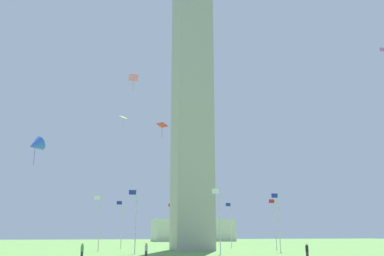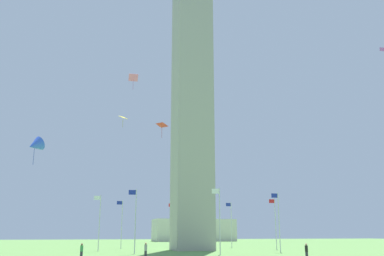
# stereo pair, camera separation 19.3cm
# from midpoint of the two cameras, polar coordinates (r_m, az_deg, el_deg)

# --- Properties ---
(ground_plane) EXTENTS (260.00, 260.00, 0.00)m
(ground_plane) POSITION_cam_midpoint_polar(r_m,az_deg,el_deg) (71.70, 0.08, -16.20)
(ground_plane) COLOR #609347
(obelisk_monument) EXTENTS (6.32, 6.32, 57.41)m
(obelisk_monument) POSITION_cam_midpoint_polar(r_m,az_deg,el_deg) (76.21, 0.07, 5.91)
(obelisk_monument) COLOR #A8A399
(obelisk_monument) RESTS_ON ground
(flagpole_n) EXTENTS (1.12, 0.14, 8.65)m
(flagpole_n) POSITION_cam_midpoint_polar(r_m,az_deg,el_deg) (69.52, -12.35, -12.06)
(flagpole_n) COLOR silver
(flagpole_n) RESTS_ON ground
(flagpole_ne) EXTENTS (1.12, 0.14, 8.65)m
(flagpole_ne) POSITION_cam_midpoint_polar(r_m,az_deg,el_deg) (59.25, -7.60, -11.97)
(flagpole_ne) COLOR silver
(flagpole_ne) RESTS_ON ground
(flagpole_e) EXTENTS (1.12, 0.14, 8.65)m
(flagpole_e) POSITION_cam_midpoint_polar(r_m,az_deg,el_deg) (57.21, 3.81, -11.99)
(flagpole_e) COLOR silver
(flagpole_e) RESTS_ON ground
(flagpole_se) EXTENTS (1.12, 0.14, 8.65)m
(flagpole_se) POSITION_cam_midpoint_polar(r_m,az_deg,el_deg) (65.25, 11.71, -11.99)
(flagpole_se) COLOR silver
(flagpole_se) RESTS_ON ground
(flagpole_s) EXTENTS (1.12, 0.14, 8.65)m
(flagpole_s) POSITION_cam_midpoint_polar(r_m,az_deg,el_deg) (76.74, 11.25, -12.27)
(flagpole_s) COLOR silver
(flagpole_s) RESTS_ON ground
(flagpole_sw) EXTENTS (1.12, 0.14, 8.65)m
(flagpole_sw) POSITION_cam_midpoint_polar(r_m,az_deg,el_deg) (84.93, 5.37, -12.62)
(flagpole_sw) COLOR silver
(flagpole_sw) RESTS_ON ground
(flagpole_w) EXTENTS (1.12, 0.14, 8.65)m
(flagpole_w) POSITION_cam_midpoint_polar(r_m,az_deg,el_deg) (86.32, -2.47, -12.69)
(flagpole_w) COLOR silver
(flagpole_w) RESTS_ON ground
(flagpole_nw) EXTENTS (1.12, 0.14, 8.65)m
(flagpole_nw) POSITION_cam_midpoint_polar(r_m,az_deg,el_deg) (80.41, -9.43, -12.42)
(flagpole_nw) COLOR silver
(flagpole_nw) RESTS_ON ground
(person_green_shirt) EXTENTS (0.32, 0.32, 1.67)m
(person_green_shirt) POSITION_cam_midpoint_polar(r_m,az_deg,el_deg) (48.98, -14.59, -15.81)
(person_green_shirt) COLOR #2D2D38
(person_green_shirt) RESTS_ON ground
(person_black_shirt) EXTENTS (0.32, 0.32, 1.69)m
(person_black_shirt) POSITION_cam_midpoint_polar(r_m,az_deg,el_deg) (48.23, 15.33, -15.79)
(person_black_shirt) COLOR #2D2D38
(person_black_shirt) RESTS_ON ground
(person_gray_shirt) EXTENTS (0.32, 0.32, 1.72)m
(person_gray_shirt) POSITION_cam_midpoint_polar(r_m,az_deg,el_deg) (49.35, -6.16, -16.11)
(person_gray_shirt) COLOR #2D2D38
(person_gray_shirt) RESTS_ON ground
(kite_blue_delta) EXTENTS (2.47, 2.41, 3.15)m
(kite_blue_delta) POSITION_cam_midpoint_polar(r_m,az_deg,el_deg) (48.35, -20.37, -2.18)
(kite_blue_delta) COLOR blue
(kite_purple_diamond) EXTENTS (1.68, 1.69, 1.93)m
(kite_purple_diamond) POSITION_cam_midpoint_polar(r_m,az_deg,el_deg) (65.83, 24.64, 9.56)
(kite_purple_diamond) COLOR purple
(kite_pink_diamond) EXTENTS (1.43, 1.24, 2.31)m
(kite_pink_diamond) POSITION_cam_midpoint_polar(r_m,az_deg,el_deg) (64.55, -7.85, 6.72)
(kite_pink_diamond) COLOR pink
(kite_yellow_diamond) EXTENTS (1.31, 1.29, 1.61)m
(kite_yellow_diamond) POSITION_cam_midpoint_polar(r_m,az_deg,el_deg) (56.31, -9.21, 1.37)
(kite_yellow_diamond) COLOR yellow
(kite_red_diamond) EXTENTS (1.90, 1.90, 2.10)m
(kite_red_diamond) POSITION_cam_midpoint_polar(r_m,az_deg,el_deg) (62.01, -4.00, 0.36)
(kite_red_diamond) COLOR red
(distant_building) EXTENTS (27.58, 12.54, 7.43)m
(distant_building) POSITION_cam_midpoint_polar(r_m,az_deg,el_deg) (151.06, 0.23, -13.65)
(distant_building) COLOR beige
(distant_building) RESTS_ON ground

